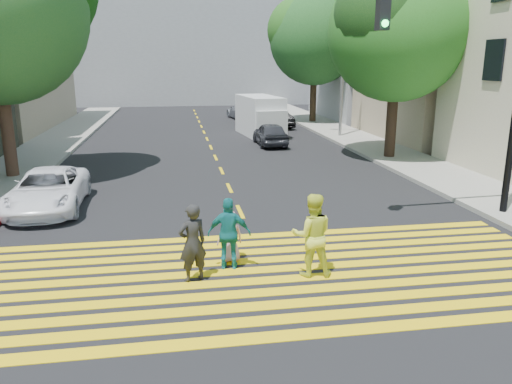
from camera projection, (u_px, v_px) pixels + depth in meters
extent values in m
plane|color=black|center=(281.00, 302.00, 9.51)|extent=(120.00, 120.00, 0.00)
cube|color=gray|center=(60.00, 139.00, 29.16)|extent=(3.00, 40.00, 0.15)
cube|color=gray|center=(384.00, 151.00, 25.14)|extent=(3.00, 60.00, 0.15)
cube|color=yellow|center=(296.00, 335.00, 8.36)|extent=(13.40, 0.35, 0.01)
cube|color=yellow|center=(289.00, 319.00, 8.88)|extent=(13.40, 0.35, 0.01)
cube|color=yellow|center=(282.00, 304.00, 9.41)|extent=(13.40, 0.35, 0.01)
cube|color=yellow|center=(277.00, 292.00, 9.93)|extent=(13.40, 0.35, 0.01)
cube|color=yellow|center=(271.00, 280.00, 10.46)|extent=(13.40, 0.35, 0.01)
cube|color=yellow|center=(267.00, 270.00, 10.98)|extent=(13.40, 0.35, 0.01)
cube|color=yellow|center=(262.00, 260.00, 11.51)|extent=(13.40, 0.35, 0.01)
cube|color=yellow|center=(258.00, 251.00, 12.03)|extent=(13.40, 0.35, 0.01)
cube|color=yellow|center=(255.00, 243.00, 12.56)|extent=(13.40, 0.35, 0.01)
cube|color=yellow|center=(251.00, 236.00, 13.09)|extent=(13.40, 0.35, 0.01)
cube|color=yellow|center=(240.00, 212.00, 15.23)|extent=(0.12, 1.40, 0.01)
cube|color=yellow|center=(229.00, 188.00, 18.10)|extent=(0.12, 1.40, 0.01)
cube|color=yellow|center=(222.00, 171.00, 20.96)|extent=(0.12, 1.40, 0.01)
cube|color=yellow|center=(216.00, 158.00, 23.83)|extent=(0.12, 1.40, 0.01)
cube|color=yellow|center=(211.00, 147.00, 26.69)|extent=(0.12, 1.40, 0.01)
cube|color=yellow|center=(207.00, 139.00, 29.55)|extent=(0.12, 1.40, 0.01)
cube|color=yellow|center=(204.00, 132.00, 32.42)|extent=(0.12, 1.40, 0.01)
cube|color=yellow|center=(201.00, 126.00, 35.28)|extent=(0.12, 1.40, 0.01)
cube|color=yellow|center=(199.00, 122.00, 38.15)|extent=(0.12, 1.40, 0.01)
cube|color=yellow|center=(197.00, 117.00, 41.01)|extent=(0.12, 1.40, 0.01)
cube|color=yellow|center=(196.00, 114.00, 43.87)|extent=(0.12, 1.40, 0.01)
cube|color=yellow|center=(194.00, 111.00, 46.74)|extent=(0.12, 1.40, 0.01)
cube|color=tan|center=(468.00, 52.00, 28.72)|extent=(10.00, 10.00, 10.00)
cube|color=gray|center=(389.00, 54.00, 39.22)|extent=(10.00, 10.00, 10.00)
cube|color=gray|center=(189.00, 47.00, 53.81)|extent=(30.00, 8.00, 12.00)
cylinder|color=#39281F|center=(8.00, 134.00, 19.06)|extent=(0.61, 0.61, 3.53)
cylinder|color=black|center=(391.00, 125.00, 23.00)|extent=(0.63, 0.63, 3.26)
sphere|color=#295F19|center=(398.00, 32.00, 21.96)|extent=(8.02, 8.02, 6.14)
sphere|color=black|center=(413.00, 12.00, 22.62)|extent=(6.01, 6.01, 4.61)
sphere|color=black|center=(385.00, 15.00, 21.08)|extent=(5.61, 5.61, 4.30)
cylinder|color=black|center=(313.00, 100.00, 36.82)|extent=(0.61, 0.61, 3.40)
sphere|color=black|center=(315.00, 39.00, 35.74)|extent=(8.35, 8.35, 6.48)
sphere|color=#156212|center=(334.00, 25.00, 35.55)|extent=(6.26, 6.26, 4.86)
sphere|color=#246414|center=(299.00, 30.00, 35.59)|extent=(5.85, 5.85, 4.53)
imported|color=black|center=(193.00, 243.00, 10.25)|extent=(0.71, 0.59, 1.66)
imported|color=#DEE941|center=(312.00, 235.00, 10.50)|extent=(0.96, 0.80, 1.81)
imported|color=#E1AABC|center=(230.00, 236.00, 11.34)|extent=(0.64, 0.47, 1.20)
imported|color=#16757D|center=(229.00, 234.00, 10.87)|extent=(1.00, 0.55, 1.61)
imported|color=white|center=(48.00, 190.00, 15.35)|extent=(2.18, 4.49, 1.23)
imported|color=#27282E|center=(270.00, 134.00, 27.17)|extent=(1.51, 3.69, 1.25)
imported|color=#8D919D|center=(242.00, 111.00, 39.81)|extent=(2.34, 4.51, 1.25)
imported|color=black|center=(274.00, 117.00, 34.65)|extent=(2.19, 4.52, 1.43)
cube|color=silver|center=(259.00, 116.00, 30.88)|extent=(2.47, 4.99, 2.40)
cube|color=#BDBDBD|center=(270.00, 125.00, 29.01)|extent=(1.95, 1.36, 1.73)
cylinder|color=black|center=(255.00, 134.00, 29.29)|extent=(0.32, 0.70, 0.67)
cylinder|color=black|center=(280.00, 133.00, 29.70)|extent=(0.32, 0.70, 0.67)
cylinder|color=black|center=(241.00, 127.00, 32.50)|extent=(0.32, 0.70, 0.67)
cylinder|color=black|center=(263.00, 126.00, 32.92)|extent=(0.32, 0.70, 0.67)
cube|color=black|center=(383.00, 11.00, 12.51)|extent=(0.30, 0.30, 0.94)
sphere|color=#28FF5A|center=(385.00, 23.00, 12.44)|extent=(0.19, 0.19, 0.18)
cylinder|color=gray|center=(343.00, 54.00, 28.77)|extent=(0.19, 0.19, 9.69)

